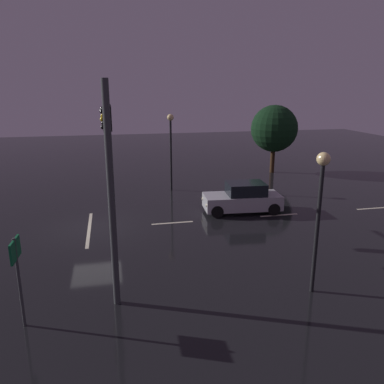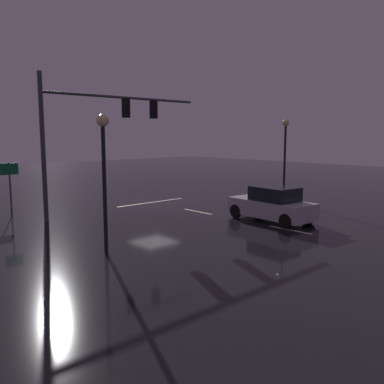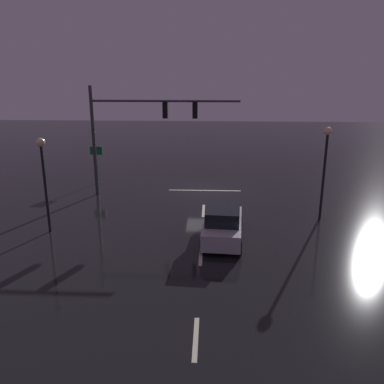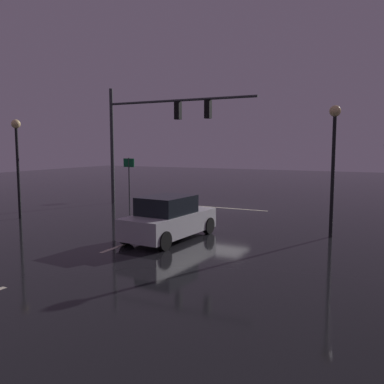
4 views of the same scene
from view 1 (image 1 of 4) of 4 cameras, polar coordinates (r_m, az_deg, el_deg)
name	(u,v)px [view 1 (image 1 of 4)]	position (r m, az deg, el deg)	size (l,w,h in m)	color
ground_plane	(94,229)	(20.06, -14.31, -5.28)	(80.00, 80.00, 0.00)	black
traffic_signal_assembly	(108,143)	(14.73, -12.32, 7.10)	(9.56, 0.47, 7.14)	#383A3D
lane_dash_far	(172,223)	(20.26, -2.91, -4.59)	(2.20, 0.16, 0.01)	beige
lane_dash_mid	(279,215)	(21.96, 12.76, -3.36)	(2.20, 0.16, 0.01)	beige
lane_dash_near	(374,208)	(25.02, 25.35, -2.18)	(2.20, 0.16, 0.01)	beige
stop_bar	(89,229)	(20.07, -14.99, -5.31)	(5.00, 0.16, 0.01)	beige
car_approaching	(243,198)	(21.98, 7.55, -0.92)	(2.19, 4.47, 1.70)	#B7B7BC
street_lamp_left_kerb	(171,138)	(25.93, -3.18, 8.02)	(0.44, 0.44, 5.17)	black
street_lamp_right_kerb	(320,196)	(13.20, 18.45, -0.62)	(0.44, 0.44, 4.91)	black
route_sign	(17,264)	(12.23, -24.51, -9.65)	(0.90, 0.11, 2.80)	#383A3D
tree_left_near	(274,129)	(32.32, 12.08, 9.16)	(3.78, 3.78, 5.52)	#382314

